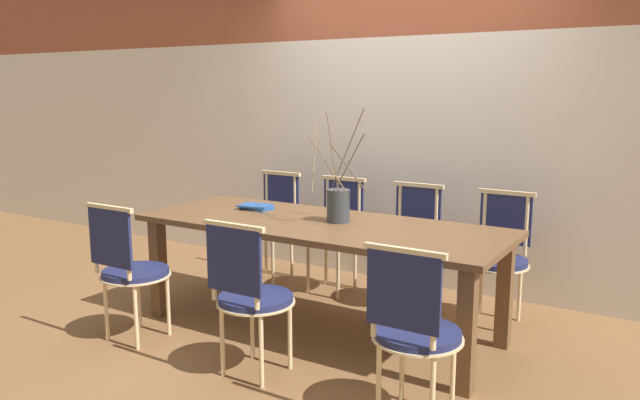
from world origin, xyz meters
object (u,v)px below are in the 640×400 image
object	(u,v)px
chair_near_center	(414,327)
chair_far_center	(410,240)
book_stack	(256,207)
dining_table	(320,236)
vase_centerpiece	(338,204)

from	to	relation	value
chair_near_center	chair_far_center	distance (m)	1.75
chair_near_center	book_stack	size ratio (longest dim) A/B	3.60
dining_table	vase_centerpiece	distance (m)	0.25
dining_table	vase_centerpiece	size ratio (longest dim) A/B	3.31
chair_near_center	vase_centerpiece	distance (m)	1.32
chair_far_center	book_stack	distance (m)	1.19
chair_far_center	book_stack	world-z (taller)	chair_far_center
dining_table	book_stack	world-z (taller)	book_stack
chair_far_center	vase_centerpiece	distance (m)	0.85
dining_table	vase_centerpiece	xyz separation A→B (m)	(0.10, 0.07, 0.22)
chair_near_center	chair_far_center	size ratio (longest dim) A/B	1.00
dining_table	chair_near_center	size ratio (longest dim) A/B	2.71
chair_near_center	dining_table	bearing A→B (deg)	142.03
vase_centerpiece	book_stack	distance (m)	0.75
dining_table	chair_far_center	bearing A→B (deg)	68.68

